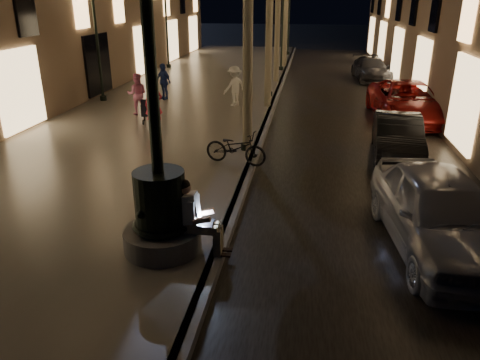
% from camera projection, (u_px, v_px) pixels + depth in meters
% --- Properties ---
extents(ground, '(120.00, 120.00, 0.00)m').
position_uv_depth(ground, '(274.00, 105.00, 20.43)').
color(ground, black).
rests_on(ground, ground).
extents(cobble_lane, '(6.00, 45.00, 0.02)m').
position_uv_depth(cobble_lane, '(344.00, 107.00, 20.02)').
color(cobble_lane, black).
rests_on(cobble_lane, ground).
extents(promenade, '(8.00, 45.00, 0.20)m').
position_uv_depth(promenade, '(185.00, 100.00, 20.94)').
color(promenade, slate).
rests_on(promenade, ground).
extents(curb_strip, '(0.25, 45.00, 0.20)m').
position_uv_depth(curb_strip, '(274.00, 103.00, 20.40)').
color(curb_strip, '#59595B').
rests_on(curb_strip, ground).
extents(fountain_lamppost, '(1.40, 1.40, 5.21)m').
position_uv_depth(fountain_lamppost, '(160.00, 198.00, 8.17)').
color(fountain_lamppost, '#59595B').
rests_on(fountain_lamppost, promenade).
extents(seated_man_laptop, '(1.01, 0.34, 1.38)m').
position_uv_depth(seated_man_laptop, '(195.00, 215.00, 8.20)').
color(seated_man_laptop, gray).
rests_on(seated_man_laptop, promenade).
extents(lamp_curb_a, '(0.36, 0.36, 4.81)m').
position_uv_depth(lamp_curb_a, '(246.00, 45.00, 12.84)').
color(lamp_curb_a, black).
rests_on(lamp_curb_a, promenade).
extents(lamp_curb_b, '(0.36, 0.36, 4.81)m').
position_uv_depth(lamp_curb_b, '(271.00, 26.00, 20.20)').
color(lamp_curb_b, black).
rests_on(lamp_curb_b, promenade).
extents(lamp_curb_c, '(0.36, 0.36, 4.81)m').
position_uv_depth(lamp_curb_c, '(282.00, 18.00, 27.55)').
color(lamp_curb_c, black).
rests_on(lamp_curb_c, promenade).
extents(lamp_curb_d, '(0.36, 0.36, 4.81)m').
position_uv_depth(lamp_curb_d, '(289.00, 13.00, 34.90)').
color(lamp_curb_d, black).
rests_on(lamp_curb_d, promenade).
extents(lamp_left_b, '(0.36, 0.36, 4.81)m').
position_uv_depth(lamp_left_b, '(96.00, 28.00, 19.32)').
color(lamp_left_b, black).
rests_on(lamp_left_b, promenade).
extents(lamp_left_c, '(0.36, 0.36, 4.81)m').
position_uv_depth(lamp_left_c, '(166.00, 17.00, 28.51)').
color(lamp_left_c, black).
rests_on(lamp_left_c, promenade).
extents(stroller, '(0.59, 1.01, 1.02)m').
position_uv_depth(stroller, '(148.00, 109.00, 16.70)').
color(stroller, black).
rests_on(stroller, promenade).
extents(car_front, '(2.25, 4.64, 1.53)m').
position_uv_depth(car_front, '(439.00, 212.00, 8.67)').
color(car_front, '#A9AAB1').
rests_on(car_front, ground).
extents(car_second, '(1.61, 3.83, 1.23)m').
position_uv_depth(car_second, '(397.00, 137.00, 13.78)').
color(car_second, black).
rests_on(car_second, ground).
extents(car_third, '(2.62, 5.30, 1.44)m').
position_uv_depth(car_third, '(407.00, 101.00, 17.81)').
color(car_third, maroon).
rests_on(car_third, ground).
extents(car_rear, '(2.09, 4.38, 1.23)m').
position_uv_depth(car_rear, '(371.00, 69.00, 26.20)').
color(car_rear, '#313035').
rests_on(car_rear, ground).
extents(pedestrian_red, '(0.71, 0.59, 1.65)m').
position_uv_depth(pedestrian_red, '(154.00, 105.00, 15.88)').
color(pedestrian_red, '#C1263B').
rests_on(pedestrian_red, promenade).
extents(pedestrian_pink, '(0.88, 0.76, 1.56)m').
position_uv_depth(pedestrian_pink, '(137.00, 94.00, 17.82)').
color(pedestrian_pink, pink).
rests_on(pedestrian_pink, promenade).
extents(pedestrian_white, '(1.16, 1.17, 1.62)m').
position_uv_depth(pedestrian_white, '(235.00, 86.00, 19.22)').
color(pedestrian_white, white).
rests_on(pedestrian_white, promenade).
extents(pedestrian_blue, '(0.96, 0.83, 1.55)m').
position_uv_depth(pedestrian_blue, '(163.00, 81.00, 20.46)').
color(pedestrian_blue, navy).
rests_on(pedestrian_blue, promenade).
extents(bicycle, '(1.83, 0.99, 0.91)m').
position_uv_depth(bicycle, '(236.00, 148.00, 12.66)').
color(bicycle, black).
rests_on(bicycle, promenade).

